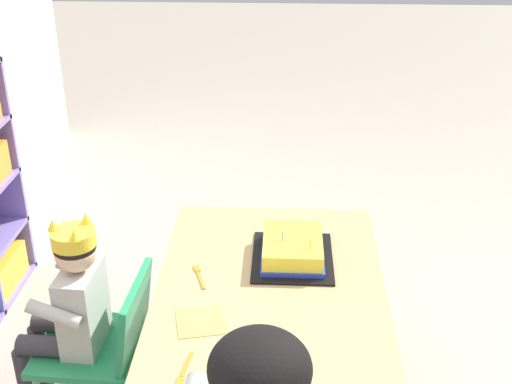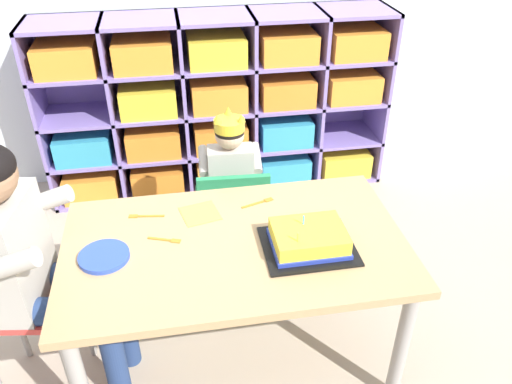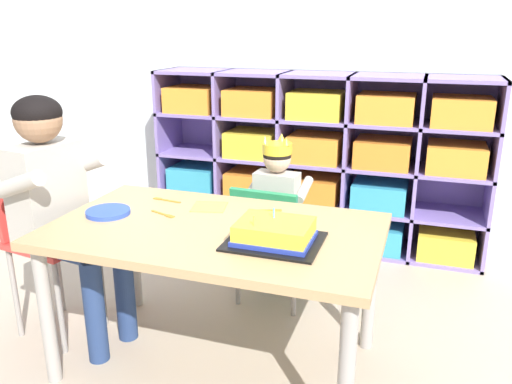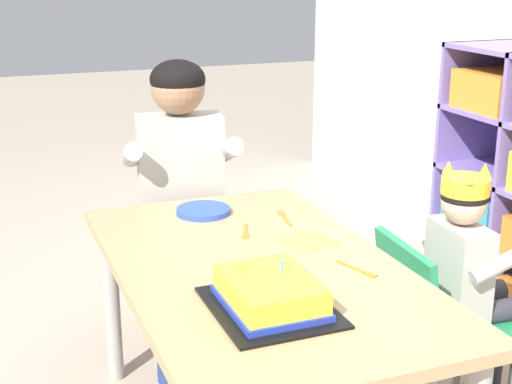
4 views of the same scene
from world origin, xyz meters
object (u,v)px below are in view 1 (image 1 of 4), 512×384
(child_with_crown, at_px, (70,304))
(fork_by_napkin, at_px, (199,276))
(fork_near_cake_tray, at_px, (184,371))
(fork_at_table_front_edge, at_px, (247,353))
(classroom_chair_blue, at_px, (106,342))
(birthday_cake_on_tray, at_px, (293,250))
(activity_table, at_px, (269,320))

(child_with_crown, relative_size, fork_by_napkin, 6.06)
(fork_near_cake_tray, height_order, fork_at_table_front_edge, same)
(fork_near_cake_tray, bearing_deg, classroom_chair_blue, 48.67)
(fork_near_cake_tray, bearing_deg, fork_by_napkin, 10.40)
(fork_near_cake_tray, xyz_separation_m, fork_at_table_front_edge, (0.08, -0.16, 0.00))
(birthday_cake_on_tray, distance_m, fork_at_table_front_edge, 0.52)
(fork_at_table_front_edge, bearing_deg, fork_near_cake_tray, -43.41)
(birthday_cake_on_tray, distance_m, fork_by_napkin, 0.33)
(child_with_crown, bearing_deg, fork_by_napkin, 102.45)
(child_with_crown, height_order, birthday_cake_on_tray, child_with_crown)
(fork_near_cake_tray, bearing_deg, child_with_crown, 56.41)
(activity_table, bearing_deg, fork_near_cake_tray, 146.11)
(activity_table, relative_size, classroom_chair_blue, 2.02)
(classroom_chair_blue, height_order, fork_by_napkin, classroom_chair_blue)
(birthday_cake_on_tray, xyz_separation_m, fork_near_cake_tray, (-0.58, 0.29, -0.03))
(classroom_chair_blue, distance_m, fork_at_table_front_edge, 0.62)
(classroom_chair_blue, bearing_deg, activity_table, 87.09)
(birthday_cake_on_tray, xyz_separation_m, fork_by_napkin, (-0.12, 0.31, -0.03))
(fork_by_napkin, xyz_separation_m, fork_at_table_front_edge, (-0.38, -0.18, 0.00))
(child_with_crown, bearing_deg, activity_table, 87.62)
(fork_by_napkin, height_order, fork_at_table_front_edge, same)
(fork_near_cake_tray, bearing_deg, fork_at_table_front_edge, -54.84)
(classroom_chair_blue, xyz_separation_m, fork_by_napkin, (0.07, -0.31, 0.23))
(activity_table, distance_m, fork_at_table_front_edge, 0.26)
(classroom_chair_blue, bearing_deg, child_with_crown, -89.68)
(birthday_cake_on_tray, relative_size, fork_near_cake_tray, 2.35)
(birthday_cake_on_tray, bearing_deg, fork_near_cake_tray, 153.55)
(activity_table, relative_size, fork_at_table_front_edge, 10.16)
(birthday_cake_on_tray, height_order, fork_near_cake_tray, birthday_cake_on_tray)
(fork_by_napkin, bearing_deg, classroom_chair_blue, -94.89)
(activity_table, bearing_deg, fork_by_napkin, 60.37)
(activity_table, height_order, birthday_cake_on_tray, birthday_cake_on_tray)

